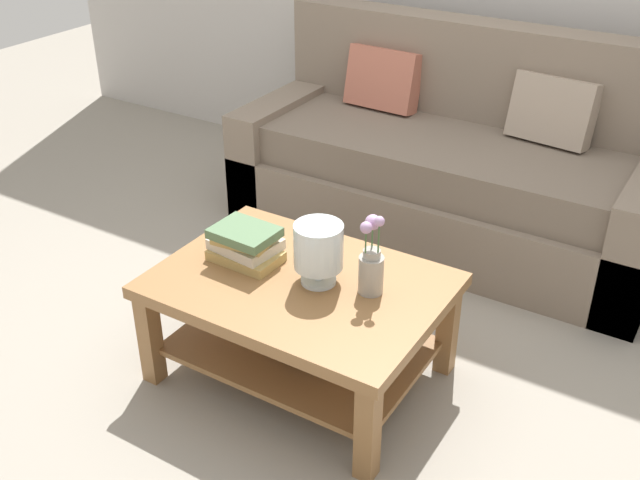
{
  "coord_description": "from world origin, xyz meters",
  "views": [
    {
      "loc": [
        1.31,
        -2.41,
        1.99
      ],
      "look_at": [
        -0.0,
        -0.28,
        0.55
      ],
      "focal_mm": 42.24,
      "sensor_mm": 36.0,
      "label": 1
    }
  ],
  "objects_px": {
    "couch": "(451,168)",
    "glass_hurricane_vase": "(319,248)",
    "coffee_table": "(300,308)",
    "book_stack_main": "(246,243)",
    "flower_pitcher": "(371,264)"
  },
  "relations": [
    {
      "from": "book_stack_main",
      "to": "flower_pitcher",
      "type": "height_order",
      "value": "flower_pitcher"
    },
    {
      "from": "couch",
      "to": "flower_pitcher",
      "type": "bearing_deg",
      "value": -79.71
    },
    {
      "from": "glass_hurricane_vase",
      "to": "flower_pitcher",
      "type": "xyz_separation_m",
      "value": [
        0.19,
        0.05,
        -0.03
      ]
    },
    {
      "from": "glass_hurricane_vase",
      "to": "flower_pitcher",
      "type": "relative_size",
      "value": 0.75
    },
    {
      "from": "coffee_table",
      "to": "couch",
      "type": "bearing_deg",
      "value": 89.35
    },
    {
      "from": "glass_hurricane_vase",
      "to": "flower_pitcher",
      "type": "distance_m",
      "value": 0.2
    },
    {
      "from": "glass_hurricane_vase",
      "to": "flower_pitcher",
      "type": "height_order",
      "value": "flower_pitcher"
    },
    {
      "from": "book_stack_main",
      "to": "glass_hurricane_vase",
      "type": "height_order",
      "value": "glass_hurricane_vase"
    },
    {
      "from": "couch",
      "to": "flower_pitcher",
      "type": "distance_m",
      "value": 1.39
    },
    {
      "from": "couch",
      "to": "glass_hurricane_vase",
      "type": "relative_size",
      "value": 9.02
    },
    {
      "from": "coffee_table",
      "to": "glass_hurricane_vase",
      "type": "xyz_separation_m",
      "value": [
        0.07,
        0.03,
        0.27
      ]
    },
    {
      "from": "glass_hurricane_vase",
      "to": "book_stack_main",
      "type": "bearing_deg",
      "value": -178.26
    },
    {
      "from": "coffee_table",
      "to": "book_stack_main",
      "type": "relative_size",
      "value": 3.79
    },
    {
      "from": "book_stack_main",
      "to": "glass_hurricane_vase",
      "type": "xyz_separation_m",
      "value": [
        0.33,
        0.01,
        0.08
      ]
    },
    {
      "from": "coffee_table",
      "to": "book_stack_main",
      "type": "height_order",
      "value": "book_stack_main"
    }
  ]
}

